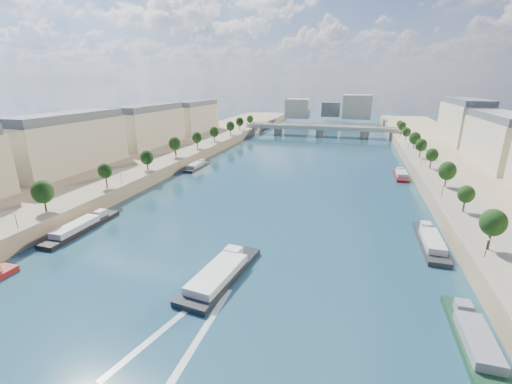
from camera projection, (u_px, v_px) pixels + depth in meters
The scene contains 16 objects.
ground at pixel (285, 185), 135.43m from camera, with size 700.00×700.00×0.00m, color #0B2434.
quay_left at pixel (128, 167), 153.54m from camera, with size 44.00×520.00×5.00m, color #9E8460.
quay_right at pixel (494, 195), 115.77m from camera, with size 44.00×520.00×5.00m, color #9E8460.
pave_left at pixel (157, 164), 148.82m from camera, with size 14.00×520.00×0.10m, color gray.
pave_right at pixel (446, 184), 118.92m from camera, with size 14.00×520.00×0.10m, color gray.
trees_left at pixel (162, 151), 148.44m from camera, with size 4.80×268.80×8.26m.
trees_right at pixel (436, 163), 126.90m from camera, with size 4.80×268.80×8.26m.
lamps_left at pixel (152, 163), 137.65m from camera, with size 0.36×200.36×4.28m.
lamps_right at pixel (430, 172), 123.82m from camera, with size 0.36×200.36×4.28m.
buildings_left at pixel (116, 131), 163.61m from camera, with size 16.00×226.00×23.20m.
skyline at pixel (333, 108), 330.73m from camera, with size 79.00×42.00×22.00m.
bridge at pixel (320, 129), 254.74m from camera, with size 112.00×12.00×8.15m.
tour_barge at pixel (221, 274), 71.50m from camera, with size 10.30×25.93×3.60m.
wake at pixel (184, 330), 56.54m from camera, with size 10.81×26.00×0.04m.
moored_barges_left at pixel (65, 236), 88.93m from camera, with size 5.00×155.43×3.60m.
moored_barges_right at pixel (443, 270), 73.19m from camera, with size 5.00×156.14×3.60m.
Camera 1 is at (24.77, -27.75, 39.31)m, focal length 24.00 mm.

